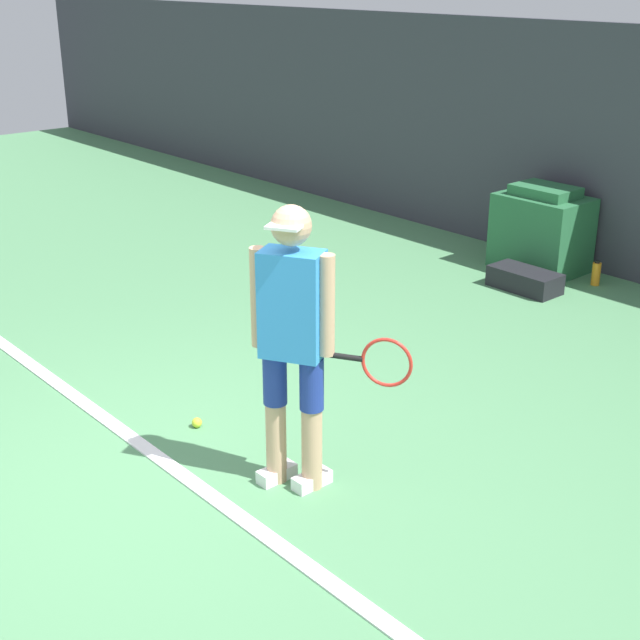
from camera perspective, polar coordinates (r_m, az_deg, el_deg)
ground_plane at (r=5.39m, az=-9.64°, el=-10.21°), size 24.00×24.00×0.00m
court_baseline at (r=5.43m, az=-8.75°, el=-9.82°), size 21.60×0.10×0.01m
tennis_player at (r=4.89m, az=-1.66°, el=-1.10°), size 0.81×0.53×1.67m
tennis_ball at (r=5.94m, az=-7.88°, el=-6.52°), size 0.07×0.07×0.07m
covered_chair at (r=9.11m, az=14.00°, el=5.59°), size 0.85×0.61×0.85m
equipment_bag at (r=8.56m, az=12.97°, el=2.52°), size 0.66×0.33×0.19m
water_bottle at (r=8.86m, az=17.25°, el=2.86°), size 0.08×0.08×0.24m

